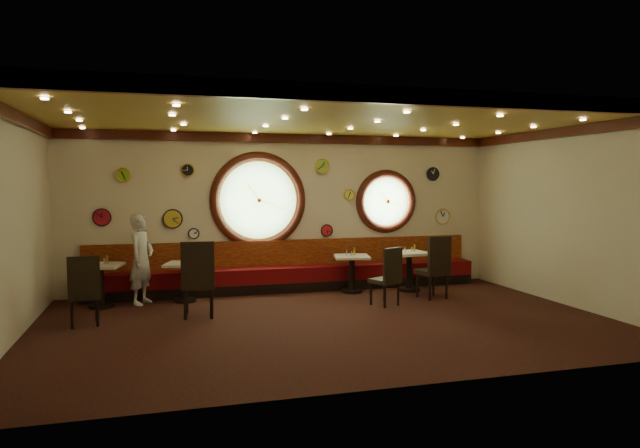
% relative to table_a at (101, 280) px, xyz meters
% --- Properties ---
extents(floor, '(9.00, 6.00, 0.00)m').
position_rel_table_a_xyz_m(floor, '(3.57, -2.09, -0.49)').
color(floor, black).
rests_on(floor, ground).
extents(ceiling, '(9.00, 6.00, 0.02)m').
position_rel_table_a_xyz_m(ceiling, '(3.57, -2.09, 2.71)').
color(ceiling, '#B88B33').
rests_on(ceiling, wall_back).
extents(wall_back, '(9.00, 0.02, 3.20)m').
position_rel_table_a_xyz_m(wall_back, '(3.57, 0.91, 1.11)').
color(wall_back, '#ECE0C5').
rests_on(wall_back, floor).
extents(wall_front, '(9.00, 0.02, 3.20)m').
position_rel_table_a_xyz_m(wall_front, '(3.57, -5.09, 1.11)').
color(wall_front, '#ECE0C5').
rests_on(wall_front, floor).
extents(wall_left, '(0.02, 6.00, 3.20)m').
position_rel_table_a_xyz_m(wall_left, '(-0.93, -2.09, 1.11)').
color(wall_left, '#ECE0C5').
rests_on(wall_left, floor).
extents(wall_right, '(0.02, 6.00, 3.20)m').
position_rel_table_a_xyz_m(wall_right, '(8.07, -2.09, 1.11)').
color(wall_right, '#ECE0C5').
rests_on(wall_right, floor).
extents(molding_back, '(9.00, 0.10, 0.18)m').
position_rel_table_a_xyz_m(molding_back, '(3.57, 0.86, 2.62)').
color(molding_back, '#3A120A').
rests_on(molding_back, wall_back).
extents(molding_front, '(9.00, 0.10, 0.18)m').
position_rel_table_a_xyz_m(molding_front, '(3.57, -5.04, 2.62)').
color(molding_front, '#3A120A').
rests_on(molding_front, wall_back).
extents(molding_left, '(0.10, 6.00, 0.18)m').
position_rel_table_a_xyz_m(molding_left, '(-0.88, -2.09, 2.62)').
color(molding_left, '#3A120A').
rests_on(molding_left, wall_back).
extents(molding_right, '(0.10, 6.00, 0.18)m').
position_rel_table_a_xyz_m(molding_right, '(8.02, -2.09, 2.62)').
color(molding_right, '#3A120A').
rests_on(molding_right, wall_back).
extents(banquette_base, '(8.00, 0.55, 0.20)m').
position_rel_table_a_xyz_m(banquette_base, '(3.57, 0.63, -0.39)').
color(banquette_base, black).
rests_on(banquette_base, floor).
extents(banquette_seat, '(8.00, 0.55, 0.30)m').
position_rel_table_a_xyz_m(banquette_seat, '(3.57, 0.63, -0.14)').
color(banquette_seat, '#58070C').
rests_on(banquette_seat, banquette_base).
extents(banquette_back, '(8.00, 0.10, 0.55)m').
position_rel_table_a_xyz_m(banquette_back, '(3.57, 0.85, 0.26)').
color(banquette_back, '#610708').
rests_on(banquette_back, wall_back).
extents(porthole_left_glass, '(1.66, 0.02, 1.66)m').
position_rel_table_a_xyz_m(porthole_left_glass, '(2.97, 0.90, 1.36)').
color(porthole_left_glass, '#98C979').
rests_on(porthole_left_glass, wall_back).
extents(porthole_left_frame, '(1.98, 0.18, 1.98)m').
position_rel_table_a_xyz_m(porthole_left_frame, '(2.97, 0.89, 1.36)').
color(porthole_left_frame, '#3A120A').
rests_on(porthole_left_frame, wall_back).
extents(porthole_left_ring, '(1.61, 0.03, 1.61)m').
position_rel_table_a_xyz_m(porthole_left_ring, '(2.97, 0.86, 1.36)').
color(porthole_left_ring, gold).
rests_on(porthole_left_ring, wall_back).
extents(porthole_right_glass, '(1.10, 0.02, 1.10)m').
position_rel_table_a_xyz_m(porthole_right_glass, '(5.77, 0.90, 1.31)').
color(porthole_right_glass, '#98C979').
rests_on(porthole_right_glass, wall_back).
extents(porthole_right_frame, '(1.38, 0.18, 1.38)m').
position_rel_table_a_xyz_m(porthole_right_frame, '(5.77, 0.89, 1.31)').
color(porthole_right_frame, '#3A120A').
rests_on(porthole_right_frame, wall_back).
extents(porthole_right_ring, '(1.09, 0.03, 1.09)m').
position_rel_table_a_xyz_m(porthole_right_ring, '(5.77, 0.86, 1.31)').
color(porthole_right_ring, gold).
rests_on(porthole_right_ring, wall_back).
extents(wall_clock_0, '(0.28, 0.03, 0.28)m').
position_rel_table_a_xyz_m(wall_clock_0, '(6.87, 0.87, 1.91)').
color(wall_clock_0, black).
rests_on(wall_clock_0, wall_back).
extents(wall_clock_1, '(0.26, 0.03, 0.26)m').
position_rel_table_a_xyz_m(wall_clock_1, '(0.37, 0.87, 1.86)').
color(wall_clock_1, '#8CC527').
rests_on(wall_clock_1, wall_back).
extents(wall_clock_2, '(0.30, 0.03, 0.30)m').
position_rel_table_a_xyz_m(wall_clock_2, '(4.32, 0.87, 2.06)').
color(wall_clock_2, '#A3DB44').
rests_on(wall_clock_2, wall_back).
extents(wall_clock_3, '(0.20, 0.03, 0.20)m').
position_rel_table_a_xyz_m(wall_clock_3, '(1.67, 0.87, 0.71)').
color(wall_clock_3, white).
rests_on(wall_clock_3, wall_back).
extents(wall_clock_4, '(0.22, 0.03, 0.22)m').
position_rel_table_a_xyz_m(wall_clock_4, '(4.92, 0.87, 1.46)').
color(wall_clock_4, '#ECEE4F').
rests_on(wall_clock_4, wall_back).
extents(wall_clock_5, '(0.24, 0.03, 0.24)m').
position_rel_table_a_xyz_m(wall_clock_5, '(1.57, 0.87, 1.96)').
color(wall_clock_5, black).
rests_on(wall_clock_5, wall_back).
extents(wall_clock_6, '(0.36, 0.03, 0.36)m').
position_rel_table_a_xyz_m(wall_clock_6, '(1.27, 0.87, 1.01)').
color(wall_clock_6, gold).
rests_on(wall_clock_6, wall_back).
extents(wall_clock_7, '(0.34, 0.03, 0.34)m').
position_rel_table_a_xyz_m(wall_clock_7, '(7.12, 0.87, 0.96)').
color(wall_clock_7, white).
rests_on(wall_clock_7, wall_back).
extents(wall_clock_8, '(0.24, 0.03, 0.24)m').
position_rel_table_a_xyz_m(wall_clock_8, '(4.42, 0.87, 0.71)').
color(wall_clock_8, red).
rests_on(wall_clock_8, wall_back).
extents(wall_clock_9, '(0.32, 0.03, 0.32)m').
position_rel_table_a_xyz_m(wall_clock_9, '(-0.03, 0.87, 1.06)').
color(wall_clock_9, '#B81229').
rests_on(wall_clock_9, wall_back).
extents(table_a, '(0.83, 0.83, 0.77)m').
position_rel_table_a_xyz_m(table_a, '(0.00, 0.00, 0.00)').
color(table_a, black).
rests_on(table_a, floor).
extents(table_b, '(0.82, 0.82, 0.73)m').
position_rel_table_a_xyz_m(table_b, '(1.45, 0.10, -0.03)').
color(table_b, black).
rests_on(table_b, floor).
extents(table_c, '(0.81, 0.81, 0.75)m').
position_rel_table_a_xyz_m(table_c, '(4.73, 0.13, -0.02)').
color(table_c, black).
rests_on(table_c, floor).
extents(table_d, '(0.82, 0.82, 0.80)m').
position_rel_table_a_xyz_m(table_d, '(5.90, -0.04, 0.02)').
color(table_d, black).
rests_on(table_d, floor).
extents(chair_a, '(0.52, 0.52, 0.68)m').
position_rel_table_a_xyz_m(chair_a, '(-0.11, -1.37, 0.14)').
color(chair_a, black).
rests_on(chair_a, floor).
extents(chair_b, '(0.58, 0.58, 0.78)m').
position_rel_table_a_xyz_m(chair_b, '(1.61, -1.28, 0.24)').
color(chair_b, black).
rests_on(chair_b, floor).
extents(chair_c, '(0.58, 0.58, 0.65)m').
position_rel_table_a_xyz_m(chair_c, '(4.94, -1.27, 0.12)').
color(chair_c, black).
rests_on(chair_c, floor).
extents(chair_d, '(0.59, 0.59, 0.74)m').
position_rel_table_a_xyz_m(chair_d, '(6.04, -0.94, 0.20)').
color(chair_d, black).
rests_on(chair_d, floor).
extents(condiment_a_salt, '(0.04, 0.04, 0.11)m').
position_rel_table_a_xyz_m(condiment_a_salt, '(-0.09, -0.01, 0.34)').
color(condiment_a_salt, silver).
rests_on(condiment_a_salt, table_a).
extents(condiment_b_salt, '(0.03, 0.03, 0.10)m').
position_rel_table_a_xyz_m(condiment_b_salt, '(1.42, 0.13, 0.29)').
color(condiment_b_salt, silver).
rests_on(condiment_b_salt, table_b).
extents(condiment_c_salt, '(0.04, 0.04, 0.11)m').
position_rel_table_a_xyz_m(condiment_c_salt, '(4.64, 0.20, 0.31)').
color(condiment_c_salt, silver).
rests_on(condiment_c_salt, table_c).
extents(condiment_d_salt, '(0.03, 0.03, 0.09)m').
position_rel_table_a_xyz_m(condiment_d_salt, '(5.83, 0.00, 0.36)').
color(condiment_d_salt, silver).
rests_on(condiment_d_salt, table_d).
extents(condiment_a_pepper, '(0.04, 0.04, 0.11)m').
position_rel_table_a_xyz_m(condiment_a_pepper, '(0.08, -0.01, 0.34)').
color(condiment_a_pepper, silver).
rests_on(condiment_a_pepper, table_a).
extents(condiment_b_pepper, '(0.04, 0.04, 0.11)m').
position_rel_table_a_xyz_m(condiment_b_pepper, '(1.46, 0.05, 0.29)').
color(condiment_b_pepper, silver).
rests_on(condiment_b_pepper, table_b).
extents(condiment_c_pepper, '(0.03, 0.03, 0.09)m').
position_rel_table_a_xyz_m(condiment_c_pepper, '(4.71, 0.10, 0.31)').
color(condiment_c_pepper, silver).
rests_on(condiment_c_pepper, table_c).
extents(condiment_d_pepper, '(0.04, 0.04, 0.10)m').
position_rel_table_a_xyz_m(condiment_d_pepper, '(5.96, -0.03, 0.36)').
color(condiment_d_pepper, silver).
rests_on(condiment_d_pepper, table_d).
extents(condiment_a_bottle, '(0.04, 0.04, 0.14)m').
position_rel_table_a_xyz_m(condiment_a_bottle, '(0.11, 0.09, 0.36)').
color(condiment_a_bottle, gold).
rests_on(condiment_a_bottle, table_a).
extents(condiment_b_bottle, '(0.05, 0.05, 0.16)m').
position_rel_table_a_xyz_m(condiment_b_bottle, '(1.51, 0.14, 0.32)').
color(condiment_b_bottle, gold).
rests_on(condiment_b_bottle, table_b).
extents(condiment_c_bottle, '(0.05, 0.05, 0.16)m').
position_rel_table_a_xyz_m(condiment_c_bottle, '(4.80, 0.19, 0.34)').
color(condiment_c_bottle, yellow).
rests_on(condiment_c_bottle, table_c).
extents(condiment_d_bottle, '(0.05, 0.05, 0.15)m').
position_rel_table_a_xyz_m(condiment_d_bottle, '(6.04, 0.01, 0.39)').
color(condiment_d_bottle, gold).
rests_on(condiment_d_bottle, table_d).
extents(waiter, '(0.63, 0.71, 1.65)m').
position_rel_table_a_xyz_m(waiter, '(0.69, 0.11, 0.34)').
color(waiter, silver).
rests_on(waiter, floor).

